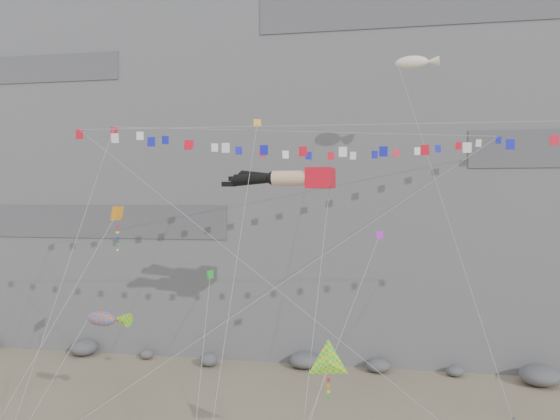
% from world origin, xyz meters
% --- Properties ---
extents(cliff, '(80.00, 28.00, 50.00)m').
position_xyz_m(cliff, '(0.00, 32.00, 25.00)').
color(cliff, slate).
rests_on(cliff, ground).
extents(talus_boulders, '(60.00, 3.00, 1.20)m').
position_xyz_m(talus_boulders, '(0.00, 17.00, 0.60)').
color(talus_boulders, slate).
rests_on(talus_boulders, ground).
extents(legs_kite, '(7.17, 15.48, 20.69)m').
position_xyz_m(legs_kite, '(0.47, 6.31, 15.35)').
color(legs_kite, red).
rests_on(legs_kite, ground).
extents(flag_banner_upper, '(27.89, 19.45, 27.79)m').
position_xyz_m(flag_banner_upper, '(1.85, 10.71, 18.74)').
color(flag_banner_upper, red).
rests_on(flag_banner_upper, ground).
extents(flag_banner_lower, '(32.78, 4.31, 20.61)m').
position_xyz_m(flag_banner_lower, '(5.14, 2.41, 18.10)').
color(flag_banner_lower, red).
rests_on(flag_banner_lower, ground).
extents(harlequin_kite, '(5.24, 8.71, 15.88)m').
position_xyz_m(harlequin_kite, '(-9.57, 2.90, 13.14)').
color(harlequin_kite, red).
rests_on(harlequin_kite, ground).
extents(fish_windsock, '(4.58, 6.42, 9.42)m').
position_xyz_m(fish_windsock, '(-9.84, 1.44, 7.11)').
color(fish_windsock, '#E9470B').
rests_on(fish_windsock, ground).
extents(delta_kite, '(3.10, 5.96, 8.66)m').
position_xyz_m(delta_kite, '(3.72, -2.62, 6.47)').
color(delta_kite, yellow).
rests_on(delta_kite, ground).
extents(blimp_windsock, '(7.03, 13.60, 27.27)m').
position_xyz_m(blimp_windsock, '(8.22, 11.64, 23.51)').
color(blimp_windsock, '#FBECCE').
rests_on(blimp_windsock, ground).
extents(small_kite_a, '(1.27, 15.22, 24.06)m').
position_xyz_m(small_kite_a, '(-2.05, 7.86, 18.71)').
color(small_kite_a, orange).
rests_on(small_kite_a, ground).
extents(small_kite_b, '(5.30, 13.11, 17.82)m').
position_xyz_m(small_kite_b, '(5.94, 5.98, 11.58)').
color(small_kite_b, purple).
rests_on(small_kite_b, ground).
extents(small_kite_c, '(3.04, 11.91, 14.99)m').
position_xyz_m(small_kite_c, '(-3.76, 3.04, 9.40)').
color(small_kite_c, green).
rests_on(small_kite_c, ground).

